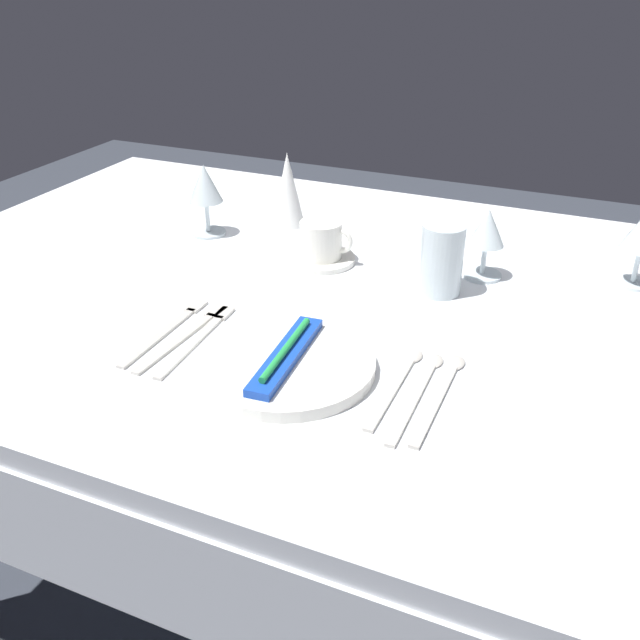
# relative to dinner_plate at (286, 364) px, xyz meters

# --- Properties ---
(ground_plane) EXTENTS (6.00, 6.00, 0.00)m
(ground_plane) POSITION_rel_dinner_plate_xyz_m (0.03, 0.26, -0.75)
(ground_plane) COLOR #383D47
(dining_table) EXTENTS (1.80, 1.11, 0.74)m
(dining_table) POSITION_rel_dinner_plate_xyz_m (0.03, 0.26, -0.09)
(dining_table) COLOR white
(dining_table) RESTS_ON ground
(dinner_plate) EXTENTS (0.25, 0.25, 0.02)m
(dinner_plate) POSITION_rel_dinner_plate_xyz_m (0.00, 0.00, 0.00)
(dinner_plate) COLOR white
(dinner_plate) RESTS_ON dining_table
(toothbrush_package) EXTENTS (0.05, 0.21, 0.02)m
(toothbrush_package) POSITION_rel_dinner_plate_xyz_m (0.00, 0.00, 0.02)
(toothbrush_package) COLOR blue
(toothbrush_package) RESTS_ON dinner_plate
(fork_outer) EXTENTS (0.03, 0.22, 0.00)m
(fork_outer) POSITION_rel_dinner_plate_xyz_m (-0.16, 0.03, -0.01)
(fork_outer) COLOR beige
(fork_outer) RESTS_ON dining_table
(fork_inner) EXTENTS (0.03, 0.23, 0.00)m
(fork_inner) POSITION_rel_dinner_plate_xyz_m (-0.18, 0.03, -0.01)
(fork_inner) COLOR beige
(fork_inner) RESTS_ON dining_table
(fork_salad) EXTENTS (0.02, 0.22, 0.00)m
(fork_salad) POSITION_rel_dinner_plate_xyz_m (-0.22, 0.03, -0.01)
(fork_salad) COLOR beige
(fork_salad) RESTS_ON dining_table
(spoon_soup) EXTENTS (0.03, 0.21, 0.01)m
(spoon_soup) POSITION_rel_dinner_plate_xyz_m (0.15, 0.04, -0.01)
(spoon_soup) COLOR beige
(spoon_soup) RESTS_ON dining_table
(spoon_dessert) EXTENTS (0.03, 0.23, 0.01)m
(spoon_dessert) POSITION_rel_dinner_plate_xyz_m (0.19, 0.03, -0.01)
(spoon_dessert) COLOR beige
(spoon_dessert) RESTS_ON dining_table
(spoon_tea) EXTENTS (0.03, 0.23, 0.01)m
(spoon_tea) POSITION_rel_dinner_plate_xyz_m (0.22, 0.04, -0.01)
(spoon_tea) COLOR beige
(spoon_tea) RESTS_ON dining_table
(saucer_left) EXTENTS (0.13, 0.13, 0.01)m
(saucer_left) POSITION_rel_dinner_plate_xyz_m (-0.10, 0.37, -0.00)
(saucer_left) COLOR white
(saucer_left) RESTS_ON dining_table
(coffee_cup_left) EXTENTS (0.10, 0.08, 0.07)m
(coffee_cup_left) POSITION_rel_dinner_plate_xyz_m (-0.10, 0.37, 0.04)
(coffee_cup_left) COLOR white
(coffee_cup_left) RESTS_ON saucer_left
(wine_glass_centre) EXTENTS (0.07, 0.07, 0.13)m
(wine_glass_centre) POSITION_rel_dinner_plate_xyz_m (0.19, 0.42, 0.08)
(wine_glass_centre) COLOR silver
(wine_glass_centre) RESTS_ON dining_table
(wine_glass_right) EXTENTS (0.07, 0.07, 0.15)m
(wine_glass_right) POSITION_rel_dinner_plate_xyz_m (-0.37, 0.40, 0.09)
(wine_glass_right) COLOR silver
(wine_glass_right) RESTS_ON dining_table
(drink_tumbler) EXTENTS (0.07, 0.07, 0.12)m
(drink_tumbler) POSITION_rel_dinner_plate_xyz_m (0.13, 0.33, 0.05)
(drink_tumbler) COLOR silver
(drink_tumbler) RESTS_ON dining_table
(napkin_folded) EXTENTS (0.07, 0.07, 0.16)m
(napkin_folded) POSITION_rel_dinner_plate_xyz_m (-0.24, 0.51, 0.07)
(napkin_folded) COLOR white
(napkin_folded) RESTS_ON dining_table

